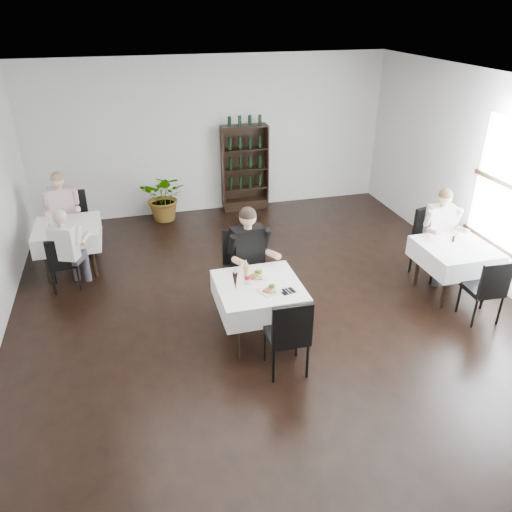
{
  "coord_description": "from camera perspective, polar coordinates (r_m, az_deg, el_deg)",
  "views": [
    {
      "loc": [
        -1.71,
        -5.08,
        3.89
      ],
      "look_at": [
        -0.28,
        0.2,
        1.06
      ],
      "focal_mm": 35.0,
      "sensor_mm": 36.0,
      "label": 1
    }
  ],
  "objects": [
    {
      "name": "main_chair_near",
      "position": [
        5.64,
        3.74,
        -8.73
      ],
      "size": [
        0.47,
        0.48,
        1.0
      ],
      "color": "black",
      "rests_on": "ground"
    },
    {
      "name": "potted_tree",
      "position": [
        9.87,
        -10.37,
        6.68
      ],
      "size": [
        1.06,
        0.99,
        0.95
      ],
      "primitive_type": "imported",
      "rotation": [
        0.0,
        0.0,
        -0.35
      ],
      "color": "#265E20",
      "rests_on": "ground"
    },
    {
      "name": "wine_shelf",
      "position": [
        10.14,
        -1.27,
        9.9
      ],
      "size": [
        0.9,
        0.28,
        1.75
      ],
      "color": "black",
      "rests_on": "ground"
    },
    {
      "name": "pilsner_dark",
      "position": [
        5.96,
        -2.4,
        -2.91
      ],
      "size": [
        0.07,
        0.07,
        0.29
      ],
      "color": "black",
      "rests_on": "main_table"
    },
    {
      "name": "diner_main",
      "position": [
        6.59,
        -0.66,
        0.21
      ],
      "size": [
        0.62,
        0.64,
        1.53
      ],
      "color": "#3A3940",
      "rests_on": "ground"
    },
    {
      "name": "diner_left_far",
      "position": [
        8.77,
        -21.22,
        5.05
      ],
      "size": [
        0.57,
        0.59,
        1.43
      ],
      "color": "#3A3940",
      "rests_on": "ground"
    },
    {
      "name": "diner_right_far",
      "position": [
        8.0,
        20.49,
        3.01
      ],
      "size": [
        0.57,
        0.58,
        1.42
      ],
      "color": "#3A3940",
      "rests_on": "ground"
    },
    {
      "name": "room_shell",
      "position": [
        5.87,
        3.17,
        3.27
      ],
      "size": [
        9.0,
        9.0,
        9.0
      ],
      "color": "black",
      "rests_on": "ground"
    },
    {
      "name": "main_table",
      "position": [
        6.2,
        0.32,
        -4.45
      ],
      "size": [
        1.03,
        1.03,
        0.77
      ],
      "color": "black",
      "rests_on": "ground"
    },
    {
      "name": "right_chair_near",
      "position": [
        7.2,
        24.92,
        -3.21
      ],
      "size": [
        0.46,
        0.46,
        0.94
      ],
      "color": "black",
      "rests_on": "ground"
    },
    {
      "name": "left_chair_near",
      "position": [
        7.8,
        -21.23,
        -0.44
      ],
      "size": [
        0.43,
        0.43,
        0.87
      ],
      "color": "black",
      "rests_on": "ground"
    },
    {
      "name": "diner_left_near",
      "position": [
        7.67,
        -20.78,
        1.36
      ],
      "size": [
        0.58,
        0.61,
        1.3
      ],
      "color": "#3A3940",
      "rests_on": "ground"
    },
    {
      "name": "left_table",
      "position": [
        8.32,
        -20.68,
        2.35
      ],
      "size": [
        0.98,
        0.98,
        0.77
      ],
      "color": "black",
      "rests_on": "ground"
    },
    {
      "name": "right_chair_far",
      "position": [
        8.16,
        19.31,
        2.05
      ],
      "size": [
        0.61,
        0.61,
        1.08
      ],
      "color": "black",
      "rests_on": "ground"
    },
    {
      "name": "plate_near",
      "position": [
        5.98,
        1.58,
        -3.92
      ],
      "size": [
        0.3,
        0.3,
        0.07
      ],
      "color": "white",
      "rests_on": "main_table"
    },
    {
      "name": "coke_bottle",
      "position": [
        6.09,
        -1.02,
        -2.25
      ],
      "size": [
        0.07,
        0.07,
        0.28
      ],
      "color": "silver",
      "rests_on": "main_table"
    },
    {
      "name": "pilsner_lager",
      "position": [
        6.07,
        -1.16,
        -2.13
      ],
      "size": [
        0.08,
        0.08,
        0.33
      ],
      "color": "gold",
      "rests_on": "main_table"
    },
    {
      "name": "left_chair_far",
      "position": [
        8.86,
        -20.19,
        3.94
      ],
      "size": [
        0.51,
        0.51,
        1.08
      ],
      "color": "black",
      "rests_on": "ground"
    },
    {
      "name": "pepper_mill",
      "position": [
        7.71,
        21.62,
        1.82
      ],
      "size": [
        0.05,
        0.05,
        0.09
      ],
      "primitive_type": "cylinder",
      "rotation": [
        0.0,
        0.0,
        0.33
      ],
      "color": "black",
      "rests_on": "right_table"
    },
    {
      "name": "right_table",
      "position": [
        7.69,
        21.78,
        0.09
      ],
      "size": [
        0.98,
        0.98,
        0.77
      ],
      "color": "black",
      "rests_on": "ground"
    },
    {
      "name": "main_chair_far",
      "position": [
        6.9,
        -1.8,
        -0.97
      ],
      "size": [
        0.6,
        0.6,
        1.08
      ],
      "color": "black",
      "rests_on": "ground"
    },
    {
      "name": "napkin_cutlery",
      "position": [
        5.99,
        3.63,
        -4.02
      ],
      "size": [
        0.19,
        0.19,
        0.02
      ],
      "color": "black",
      "rests_on": "main_table"
    },
    {
      "name": "plate_far",
      "position": [
        6.26,
        -0.01,
        -2.34
      ],
      "size": [
        0.31,
        0.31,
        0.08
      ],
      "color": "white",
      "rests_on": "main_table"
    }
  ]
}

